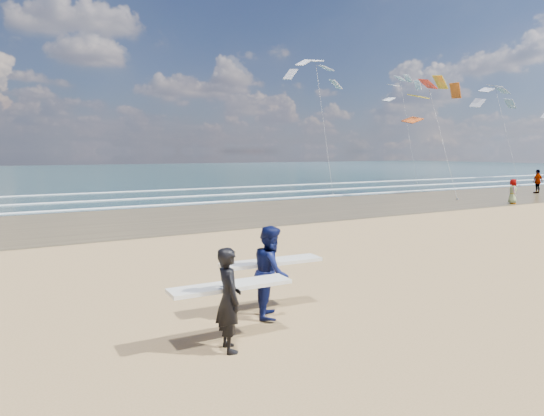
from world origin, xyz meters
TOP-DOWN VIEW (x-y plane):
  - wet_sand_strip at (20.00, 18.00)m, footprint 220.00×12.00m
  - ocean at (20.00, 72.00)m, footprint 220.00×100.00m
  - foam_breakers at (20.00, 28.10)m, footprint 220.00×11.70m
  - surfer_near at (-1.10, 0.75)m, footprint 2.21×0.99m
  - surfer_far at (0.36, 1.86)m, footprint 2.23×1.26m
  - beachgoer_0 at (24.44, 12.67)m, footprint 0.91×0.91m
  - beachgoer_1 at (33.36, 16.50)m, footprint 1.15×0.52m
  - kite_0 at (24.23, 18.81)m, footprint 6.19×4.78m
  - kite_1 at (18.90, 25.94)m, footprint 5.47×4.70m
  - kite_2 at (40.64, 24.89)m, footprint 6.32×4.80m
  - kite_5 at (35.01, 32.63)m, footprint 5.64×4.72m

SIDE VIEW (x-z plane):
  - wet_sand_strip at x=20.00m, z-range 0.00..0.01m
  - ocean at x=20.00m, z-range 0.00..0.02m
  - foam_breakers at x=20.00m, z-range 0.02..0.08m
  - beachgoer_0 at x=24.44m, z-range 0.00..1.60m
  - surfer_near at x=-1.10m, z-range 0.02..1.79m
  - surfer_far at x=0.36m, z-range 0.01..1.88m
  - beachgoer_1 at x=33.36m, z-range 0.00..1.92m
  - kite_0 at x=24.23m, z-range 0.66..10.33m
  - kite_2 at x=40.64m, z-range 0.79..12.11m
  - kite_1 at x=18.90m, z-range 0.48..12.41m
  - kite_5 at x=35.01m, z-range 0.56..13.12m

